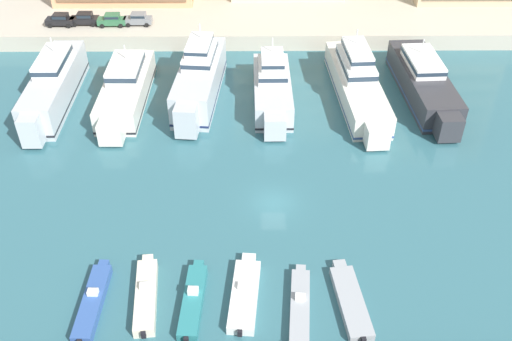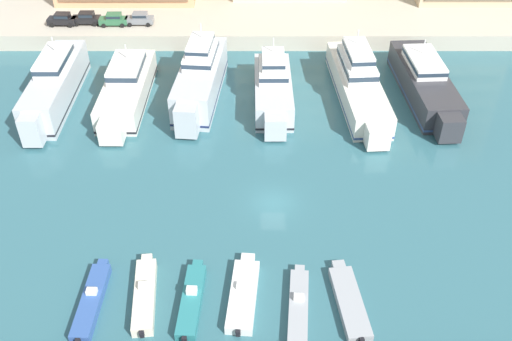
% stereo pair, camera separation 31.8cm
% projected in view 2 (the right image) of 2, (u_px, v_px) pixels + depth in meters
% --- Properties ---
extents(ground_plane, '(400.00, 400.00, 0.00)m').
position_uv_depth(ground_plane, '(274.00, 203.00, 56.80)').
color(ground_plane, '#336670').
extents(yacht_silver_far_left, '(4.13, 20.38, 7.50)m').
position_uv_depth(yacht_silver_far_left, '(55.00, 85.00, 70.35)').
color(yacht_silver_far_left, silver).
rests_on(yacht_silver_far_left, ground).
extents(yacht_ivory_left, '(5.12, 19.38, 6.53)m').
position_uv_depth(yacht_ivory_left, '(127.00, 88.00, 70.78)').
color(yacht_ivory_left, silver).
rests_on(yacht_ivory_left, ground).
extents(yacht_silver_mid_left, '(6.12, 19.71, 8.76)m').
position_uv_depth(yacht_silver_mid_left, '(200.00, 78.00, 71.21)').
color(yacht_silver_mid_left, silver).
rests_on(yacht_silver_mid_left, ground).
extents(yacht_silver_center_left, '(4.66, 17.01, 7.74)m').
position_uv_depth(yacht_silver_center_left, '(273.00, 87.00, 70.35)').
color(yacht_silver_center_left, silver).
rests_on(yacht_silver_center_left, ground).
extents(yacht_ivory_center, '(5.99, 23.04, 7.91)m').
position_uv_depth(yacht_ivory_center, '(358.00, 82.00, 71.34)').
color(yacht_ivory_center, silver).
rests_on(yacht_ivory_center, ground).
extents(yacht_charcoal_center_right, '(5.77, 21.08, 6.51)m').
position_uv_depth(yacht_charcoal_center_right, '(425.00, 83.00, 71.58)').
color(yacht_charcoal_center_right, '#333338').
rests_on(yacht_charcoal_center_right, ground).
extents(motorboat_blue_far_left, '(1.77, 8.48, 1.30)m').
position_uv_depth(motorboat_blue_far_left, '(92.00, 300.00, 46.75)').
color(motorboat_blue_far_left, '#33569E').
rests_on(motorboat_blue_far_left, ground).
extents(motorboat_cream_left, '(2.39, 8.39, 1.43)m').
position_uv_depth(motorboat_cream_left, '(145.00, 294.00, 47.14)').
color(motorboat_cream_left, beige).
rests_on(motorboat_cream_left, ground).
extents(motorboat_teal_mid_left, '(1.96, 8.21, 1.47)m').
position_uv_depth(motorboat_teal_mid_left, '(192.00, 300.00, 46.76)').
color(motorboat_teal_mid_left, teal).
rests_on(motorboat_teal_mid_left, ground).
extents(motorboat_white_center_left, '(2.78, 8.44, 1.22)m').
position_uv_depth(motorboat_white_center_left, '(244.00, 294.00, 47.30)').
color(motorboat_white_center_left, white).
rests_on(motorboat_white_center_left, ground).
extents(motorboat_grey_center, '(2.16, 8.29, 1.14)m').
position_uv_depth(motorboat_grey_center, '(299.00, 305.00, 46.41)').
color(motorboat_grey_center, '#9EA3A8').
rests_on(motorboat_grey_center, ground).
extents(motorboat_grey_center_right, '(2.80, 8.39, 0.83)m').
position_uv_depth(motorboat_grey_center_right, '(349.00, 301.00, 46.77)').
color(motorboat_grey_center_right, '#9EA3A8').
rests_on(motorboat_grey_center_right, ground).
extents(car_black_far_left, '(4.16, 2.05, 1.80)m').
position_uv_depth(car_black_far_left, '(62.00, 19.00, 83.58)').
color(car_black_far_left, black).
rests_on(car_black_far_left, quay_promenade).
extents(car_black_left, '(4.10, 1.92, 1.80)m').
position_uv_depth(car_black_left, '(87.00, 18.00, 83.87)').
color(car_black_left, black).
rests_on(car_black_left, quay_promenade).
extents(car_green_mid_left, '(4.14, 2.00, 1.80)m').
position_uv_depth(car_green_mid_left, '(114.00, 19.00, 83.53)').
color(car_green_mid_left, '#2D6642').
rests_on(car_green_mid_left, quay_promenade).
extents(car_grey_center_left, '(4.11, 1.95, 1.80)m').
position_uv_depth(car_grey_center_left, '(140.00, 18.00, 83.74)').
color(car_grey_center_left, slate).
rests_on(car_grey_center_left, quay_promenade).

